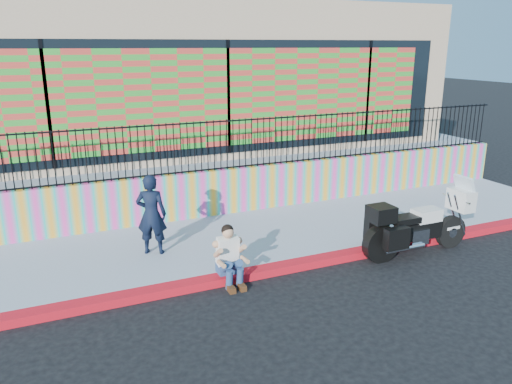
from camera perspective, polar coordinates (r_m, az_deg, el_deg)
ground at (r=9.80m, az=5.66°, el=-8.51°), size 90.00×90.00×0.00m
red_curb at (r=9.77m, az=5.67°, el=-8.11°), size 16.00×0.30×0.15m
sidewalk at (r=11.12m, az=1.53°, el=-4.90°), size 16.00×3.00×0.15m
mural_wall at (r=12.31m, az=-1.60°, el=0.31°), size 16.00×0.20×1.10m
metal_fence at (r=12.04m, az=-1.65°, el=5.57°), size 15.80×0.04×1.20m
elevated_platform at (r=17.03m, az=-8.08°, el=4.45°), size 16.00×10.00×1.25m
storefront_building at (r=16.48m, az=-8.24°, el=13.26°), size 14.00×8.06×4.00m
police_motorcycle at (r=10.58m, az=17.85°, el=-3.56°), size 2.48×0.82×1.54m
police_officer at (r=9.93m, az=-11.86°, el=-2.53°), size 0.69×0.60×1.61m
seated_man at (r=8.92m, az=-2.92°, el=-7.88°), size 0.54×0.71×1.06m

